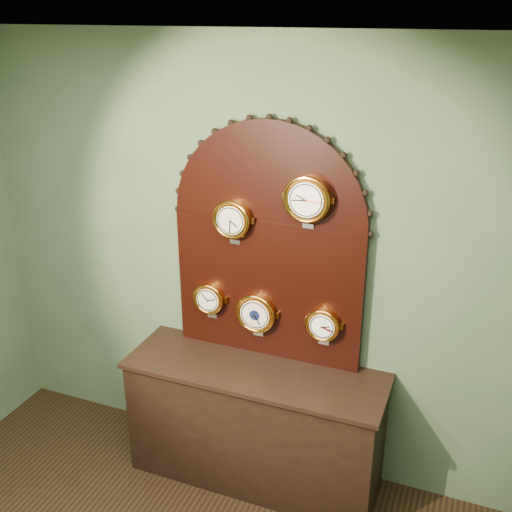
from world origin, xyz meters
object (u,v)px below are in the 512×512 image
at_px(shop_counter, 255,426).
at_px(tide_clock, 323,325).
at_px(roman_clock, 232,219).
at_px(barometer, 256,313).
at_px(display_board, 268,237).
at_px(arabic_clock, 307,199).
at_px(hygrometer, 210,298).

relative_size(shop_counter, tide_clock, 6.18).
bearing_deg(roman_clock, barometer, -0.22).
xyz_separation_m(display_board, roman_clock, (-0.20, -0.07, 0.11)).
bearing_deg(tide_clock, arabic_clock, -179.26).
distance_m(display_board, roman_clock, 0.24).
xyz_separation_m(roman_clock, hygrometer, (-0.17, 0.00, -0.56)).
distance_m(shop_counter, display_board, 1.25).
height_order(display_board, hygrometer, display_board).
xyz_separation_m(shop_counter, tide_clock, (0.38, 0.15, 0.74)).
xyz_separation_m(roman_clock, barometer, (0.15, -0.00, -0.60)).
bearing_deg(shop_counter, hygrometer, 157.56).
height_order(roman_clock, tide_clock, roman_clock).
distance_m(display_board, tide_clock, 0.62).
bearing_deg(shop_counter, tide_clock, 22.01).
bearing_deg(arabic_clock, shop_counter, -149.18).
height_order(arabic_clock, hygrometer, arabic_clock).
distance_m(display_board, hygrometer, 0.59).
bearing_deg(barometer, hygrometer, 179.76).
distance_m(arabic_clock, hygrometer, 0.97).
height_order(barometer, tide_clock, barometer).
bearing_deg(roman_clock, display_board, 18.18).
relative_size(hygrometer, tide_clock, 1.00).
bearing_deg(display_board, tide_clock, -9.85).
bearing_deg(display_board, barometer, -126.48).
relative_size(roman_clock, arabic_clock, 0.89).
distance_m(arabic_clock, barometer, 0.83).
distance_m(arabic_clock, tide_clock, 0.78).
xyz_separation_m(display_board, barometer, (-0.05, -0.07, -0.49)).
distance_m(display_board, barometer, 0.50).
bearing_deg(hygrometer, tide_clock, -0.00).
xyz_separation_m(display_board, tide_clock, (0.38, -0.07, -0.48)).
relative_size(roman_clock, tide_clock, 1.12).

